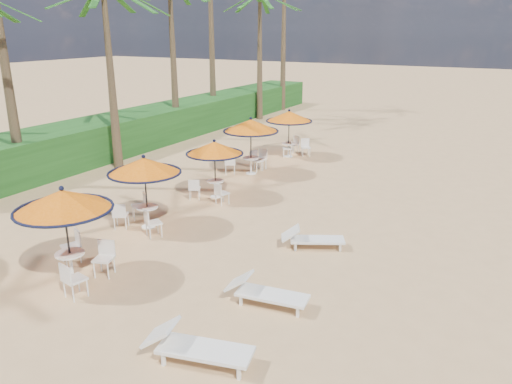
% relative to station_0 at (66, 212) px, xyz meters
% --- Properties ---
extents(ground, '(160.00, 160.00, 0.00)m').
position_rel_station_0_xyz_m(ground, '(4.69, 0.36, -1.82)').
color(ground, tan).
rests_on(ground, ground).
extents(scrub_hedge, '(3.00, 40.00, 1.80)m').
position_rel_station_0_xyz_m(scrub_hedge, '(-8.81, 11.36, -0.92)').
color(scrub_hedge, '#194716').
rests_on(scrub_hedge, ground).
extents(station_0, '(2.38, 2.38, 2.49)m').
position_rel_station_0_xyz_m(station_0, '(0.00, 0.00, 0.00)').
color(station_0, black).
rests_on(station_0, ground).
extents(station_1, '(2.29, 2.29, 2.39)m').
position_rel_station_0_xyz_m(station_1, '(-0.67, 3.58, -0.07)').
color(station_1, black).
rests_on(station_1, ground).
extents(station_2, '(2.14, 2.14, 2.23)m').
position_rel_station_0_xyz_m(station_2, '(-0.35, 7.10, -0.12)').
color(station_2, black).
rests_on(station_2, ground).
extents(station_3, '(2.40, 2.40, 2.50)m').
position_rel_station_0_xyz_m(station_3, '(-0.77, 10.62, 0.01)').
color(station_3, black).
rests_on(station_3, ground).
extents(station_4, '(2.26, 2.26, 2.36)m').
position_rel_station_0_xyz_m(station_4, '(-0.56, 14.21, -0.10)').
color(station_4, black).
rests_on(station_4, ground).
extents(lounger_near, '(2.21, 1.12, 0.76)m').
position_rel_station_0_xyz_m(lounger_near, '(4.63, -1.28, -1.46)').
color(lounger_near, white).
rests_on(lounger_near, ground).
extents(lounger_mid, '(1.99, 0.84, 0.69)m').
position_rel_station_0_xyz_m(lounger_mid, '(4.83, 1.21, -1.49)').
color(lounger_mid, white).
rests_on(lounger_mid, ground).
extents(lounger_far, '(1.87, 1.33, 0.65)m').
position_rel_station_0_xyz_m(lounger_far, '(4.57, 4.62, -1.51)').
color(lounger_far, white).
rests_on(lounger_far, ground).
extents(palm_3, '(5.00, 5.00, 7.77)m').
position_rel_station_0_xyz_m(palm_3, '(-6.53, 8.56, 5.23)').
color(palm_3, brown).
rests_on(palm_3, ground).
extents(palm_6, '(5.00, 5.00, 8.24)m').
position_rel_station_0_xyz_m(palm_6, '(-6.97, 23.04, 5.68)').
color(palm_6, brown).
rests_on(palm_6, ground).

